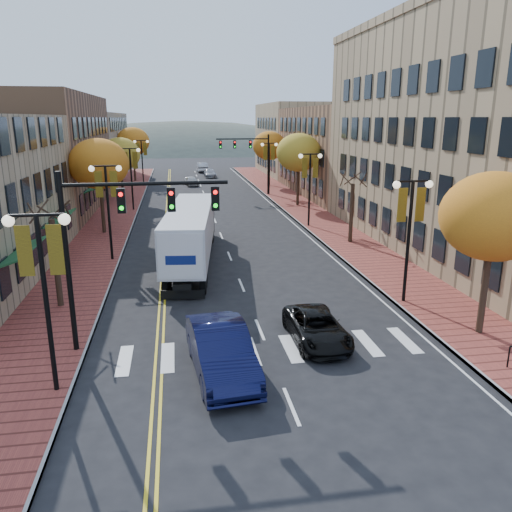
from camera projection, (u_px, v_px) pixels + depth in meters
name	position (u px, v px, depth m)	size (l,w,h in m)	color
ground	(279.00, 375.00, 17.69)	(200.00, 200.00, 0.00)	black
sidewalk_left	(116.00, 213.00, 47.21)	(4.00, 85.00, 0.15)	brown
sidewalk_right	(301.00, 208.00, 49.97)	(4.00, 85.00, 0.15)	brown
building_left_mid	(30.00, 154.00, 47.86)	(12.00, 24.00, 11.00)	brown
building_left_far	(78.00, 147.00, 71.84)	(12.00, 26.00, 9.50)	#9E8966
building_right_near	(500.00, 138.00, 33.74)	(15.00, 28.00, 15.00)	#997F5B
building_right_mid	(360.00, 151.00, 59.14)	(15.00, 24.00, 10.00)	brown
building_right_far	(311.00, 139.00, 79.94)	(15.00, 20.00, 11.00)	#9E8966
tree_left_a	(56.00, 263.00, 23.32)	(0.28, 0.28, 4.20)	#382619
tree_left_b	(99.00, 164.00, 37.68)	(4.48, 4.48, 7.21)	#382619
tree_left_c	(120.00, 154.00, 53.01)	(4.16, 4.16, 6.69)	#382619
tree_left_d	(133.00, 141.00, 69.98)	(4.61, 4.61, 7.42)	#382619
tree_right_a	(494.00, 217.00, 19.62)	(4.16, 4.16, 6.69)	#382619
tree_right_b	(351.00, 213.00, 35.59)	(0.28, 0.28, 4.20)	#382619
tree_right_c	(299.00, 153.00, 49.96)	(4.48, 4.48, 7.21)	#382619
tree_right_d	(269.00, 146.00, 65.22)	(4.35, 4.35, 7.00)	#382619
lamp_left_a	(42.00, 270.00, 15.39)	(1.96, 0.36, 6.05)	black
lamp_left_b	(107.00, 194.00, 30.61)	(1.96, 0.36, 6.05)	black
lamp_left_c	(131.00, 167.00, 47.73)	(1.96, 0.36, 6.05)	black
lamp_left_d	(142.00, 154.00, 64.86)	(1.96, 0.36, 6.05)	black
lamp_right_a	(410.00, 218.00, 23.40)	(1.96, 0.36, 6.05)	black
lamp_right_b	(310.00, 175.00, 40.52)	(1.96, 0.36, 6.05)	black
lamp_right_c	(269.00, 158.00, 57.64)	(1.96, 0.36, 6.05)	black
traffic_mast_near	(118.00, 227.00, 18.38)	(6.10, 0.35, 7.00)	black
traffic_mast_far	(252.00, 153.00, 57.16)	(6.10, 0.34, 7.00)	black
semi_truck	(192.00, 229.00, 30.93)	(3.94, 14.82, 3.66)	black
navy_sedan	(221.00, 350.00, 17.59)	(1.89, 5.42, 1.79)	black
black_suv	(317.00, 327.00, 20.20)	(2.03, 4.41, 1.23)	black
car_far_white	(191.00, 181.00, 66.95)	(1.50, 3.73, 1.27)	silver
car_far_silver	(210.00, 173.00, 76.45)	(1.71, 4.21, 1.22)	#9D9CA3
car_far_oncoming	(202.00, 167.00, 83.75)	(1.66, 4.77, 1.57)	#ACADB4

